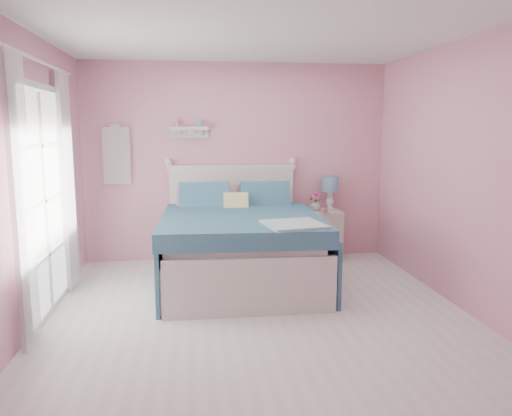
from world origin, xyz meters
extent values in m
plane|color=silver|center=(0.00, 0.00, 0.00)|extent=(4.50, 4.50, 0.00)
plane|color=pink|center=(0.00, 2.25, 1.30)|extent=(4.00, 0.00, 4.00)
plane|color=pink|center=(0.00, -2.25, 1.30)|extent=(4.00, 0.00, 4.00)
plane|color=pink|center=(-2.00, 0.00, 1.30)|extent=(0.00, 4.50, 4.50)
plane|color=pink|center=(2.00, 0.00, 1.30)|extent=(0.00, 4.50, 4.50)
plane|color=white|center=(0.00, 0.00, 2.60)|extent=(4.50, 4.50, 0.00)
cube|color=silver|center=(-0.07, 1.12, 0.23)|extent=(1.68, 2.17, 0.46)
cube|color=silver|center=(-0.07, 1.12, 0.54)|extent=(1.62, 2.11, 0.16)
cube|color=silver|center=(-0.07, 2.19, 0.61)|extent=(1.64, 0.07, 1.21)
cube|color=silver|center=(-0.08, 2.19, 1.24)|extent=(1.70, 0.09, 0.06)
cube|color=silver|center=(-0.07, 0.06, 0.28)|extent=(1.64, 0.06, 0.56)
cube|color=teal|center=(-0.08, 0.97, 0.71)|extent=(1.79, 1.92, 0.18)
cube|color=pink|center=(-0.46, 1.87, 0.82)|extent=(0.69, 0.30, 0.43)
cube|color=pink|center=(0.31, 1.87, 0.82)|extent=(0.69, 0.30, 0.43)
cube|color=#CCBC59|center=(-0.08, 1.59, 0.82)|extent=(0.31, 0.23, 0.31)
cube|color=beige|center=(1.13, 2.01, 0.33)|extent=(0.46, 0.43, 0.66)
cube|color=silver|center=(1.13, 1.80, 0.53)|extent=(0.40, 0.02, 0.16)
sphere|color=white|center=(1.13, 1.78, 0.53)|extent=(0.03, 0.03, 0.03)
cylinder|color=white|center=(1.24, 2.09, 0.67)|extent=(0.14, 0.14, 0.02)
cylinder|color=white|center=(1.24, 2.09, 0.79)|extent=(0.07, 0.07, 0.24)
cylinder|color=#6A9AB2|center=(1.24, 2.09, 1.01)|extent=(0.22, 0.22, 0.20)
imported|color=silver|center=(1.03, 2.03, 0.74)|extent=(0.15, 0.15, 0.15)
imported|color=pink|center=(1.10, 1.84, 0.70)|extent=(0.11, 0.11, 0.07)
sphere|color=#E34D8D|center=(1.03, 2.03, 0.89)|extent=(0.06, 0.06, 0.06)
sphere|color=#E34D8D|center=(1.07, 2.05, 0.85)|extent=(0.06, 0.06, 0.06)
sphere|color=#E34D8D|center=(0.99, 2.04, 0.86)|extent=(0.06, 0.06, 0.06)
sphere|color=#E34D8D|center=(1.05, 2.00, 0.83)|extent=(0.06, 0.06, 0.06)
sphere|color=#E34D8D|center=(1.00, 2.01, 0.84)|extent=(0.06, 0.06, 0.06)
cube|color=silver|center=(-0.62, 2.17, 1.75)|extent=(0.50, 0.14, 0.04)
cube|color=silver|center=(-0.62, 2.23, 1.68)|extent=(0.50, 0.03, 0.12)
cylinder|color=#D18C99|center=(-0.78, 2.17, 1.82)|extent=(0.06, 0.06, 0.10)
cube|color=#6A9AB2|center=(-0.51, 2.17, 1.80)|extent=(0.08, 0.06, 0.07)
cube|color=white|center=(-1.55, 2.18, 1.40)|extent=(0.34, 0.03, 0.72)
cube|color=silver|center=(-1.97, 0.40, 2.13)|extent=(0.04, 1.32, 0.06)
cube|color=silver|center=(-1.97, 0.40, 0.03)|extent=(0.04, 1.32, 0.06)
cube|color=silver|center=(-1.97, -0.23, 1.05)|extent=(0.04, 0.06, 2.10)
cube|color=silver|center=(-1.97, 1.03, 1.05)|extent=(0.04, 0.06, 2.10)
cube|color=white|center=(-1.97, 0.40, 1.08)|extent=(0.02, 1.20, 2.04)
cube|color=white|center=(-1.92, -0.34, 1.18)|extent=(0.04, 0.40, 2.32)
cube|color=white|center=(-1.92, 1.14, 1.18)|extent=(0.04, 0.40, 2.32)
camera|label=1|loc=(-0.60, -4.39, 1.75)|focal=35.00mm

